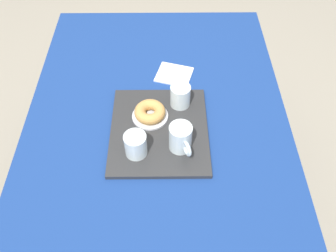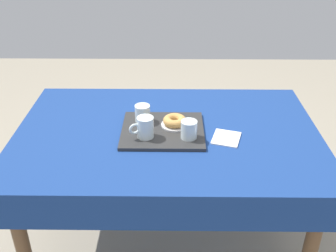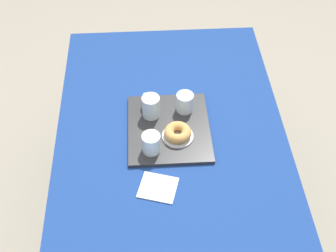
{
  "view_description": "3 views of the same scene",
  "coord_description": "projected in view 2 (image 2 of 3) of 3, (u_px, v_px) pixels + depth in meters",
  "views": [
    {
      "loc": [
        0.78,
        0.03,
        1.71
      ],
      "look_at": [
        0.04,
        0.04,
        0.79
      ],
      "focal_mm": 37.29,
      "sensor_mm": 36.0,
      "label": 1
    },
    {
      "loc": [
        -0.02,
        1.6,
        1.69
      ],
      "look_at": [
        -0.0,
        0.05,
        0.8
      ],
      "focal_mm": 42.07,
      "sensor_mm": 36.0,
      "label": 2
    },
    {
      "loc": [
        -1.24,
        0.09,
        2.15
      ],
      "look_at": [
        -0.02,
        0.01,
        0.8
      ],
      "focal_mm": 48.31,
      "sensor_mm": 36.0,
      "label": 3
    }
  ],
  "objects": [
    {
      "name": "donut_plate_left",
      "position": [
        175.0,
        125.0,
        1.87
      ],
      "size": [
        0.13,
        0.13,
        0.01
      ],
      "primitive_type": "cylinder",
      "color": "silver",
      "rests_on": "serving_tray"
    },
    {
      "name": "tea_mug_left",
      "position": [
        145.0,
        128.0,
        1.76
      ],
      "size": [
        0.11,
        0.08,
        0.1
      ],
      "color": "silver",
      "rests_on": "serving_tray"
    },
    {
      "name": "sugar_donut_left",
      "position": [
        175.0,
        121.0,
        1.86
      ],
      "size": [
        0.11,
        0.11,
        0.04
      ],
      "primitive_type": "torus",
      "color": "tan",
      "rests_on": "donut_plate_left"
    },
    {
      "name": "ground_plane",
      "position": [
        167.0,
        244.0,
        2.23
      ],
      "size": [
        6.0,
        6.0,
        0.0
      ],
      "primitive_type": "plane",
      "color": "gray"
    },
    {
      "name": "water_glass_near",
      "position": [
        143.0,
        114.0,
        1.89
      ],
      "size": [
        0.07,
        0.07,
        0.08
      ],
      "color": "silver",
      "rests_on": "serving_tray"
    },
    {
      "name": "dining_table",
      "position": [
        167.0,
        148.0,
        1.91
      ],
      "size": [
        1.43,
        0.95,
        0.74
      ],
      "color": "navy",
      "rests_on": "ground"
    },
    {
      "name": "paper_napkin",
      "position": [
        226.0,
        138.0,
        1.8
      ],
      "size": [
        0.15,
        0.16,
        0.01
      ],
      "primitive_type": "cube",
      "rotation": [
        0.0,
        0.0,
        -0.29
      ],
      "color": "white",
      "rests_on": "dining_table"
    },
    {
      "name": "water_glass_far",
      "position": [
        189.0,
        130.0,
        1.76
      ],
      "size": [
        0.07,
        0.07,
        0.08
      ],
      "color": "silver",
      "rests_on": "serving_tray"
    },
    {
      "name": "serving_tray",
      "position": [
        163.0,
        130.0,
        1.85
      ],
      "size": [
        0.38,
        0.34,
        0.02
      ],
      "primitive_type": "cube",
      "color": "#2D2D2D",
      "rests_on": "dining_table"
    }
  ]
}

